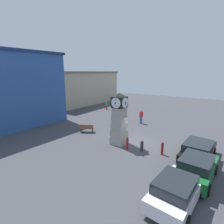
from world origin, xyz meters
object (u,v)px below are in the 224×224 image
at_px(bollard_far_row, 162,148).
at_px(pedestrian_crossing_lot, 141,116).
at_px(car_near_tower, 197,167).
at_px(bench, 86,128).
at_px(car_navy_sedan, 176,191).
at_px(clock_tower, 119,120).
at_px(bollard_mid_row, 142,146).
at_px(bollard_near_tower, 127,143).
at_px(pedestrian_near_bench, 107,105).
at_px(car_by_building, 198,150).

bearing_deg(bollard_far_row, pedestrian_crossing_lot, 36.33).
xyz_separation_m(car_near_tower, bench, (2.61, 11.43, -0.26)).
bearing_deg(pedestrian_crossing_lot, car_near_tower, -138.66).
bearing_deg(car_navy_sedan, clock_tower, 52.71).
xyz_separation_m(bollard_mid_row, car_near_tower, (-1.76, -4.43, 0.33)).
bearing_deg(car_navy_sedan, bollard_near_tower, 50.50).
bearing_deg(pedestrian_near_bench, bollard_near_tower, -137.69).
relative_size(bollard_mid_row, car_near_tower, 0.22).
bearing_deg(car_by_building, car_navy_sedan, 178.68).
xyz_separation_m(bollard_near_tower, pedestrian_near_bench, (11.89, 10.82, 0.35)).
bearing_deg(car_by_building, bollard_far_row, 106.01).
height_order(bollard_far_row, pedestrian_near_bench, pedestrian_near_bench).
xyz_separation_m(bollard_far_row, car_near_tower, (-2.05, -2.81, 0.25)).
distance_m(clock_tower, bollard_mid_row, 2.98).
xyz_separation_m(clock_tower, pedestrian_crossing_lot, (7.00, 1.08, -1.20)).
bearing_deg(bench, bollard_mid_row, -96.90).
height_order(car_near_tower, bench, car_near_tower).
height_order(bollard_mid_row, bollard_far_row, bollard_far_row).
distance_m(clock_tower, car_near_tower, 7.23).
bearing_deg(car_by_building, bollard_near_tower, 104.99).
bearing_deg(bollard_far_row, bench, 86.31).
relative_size(bench, pedestrian_near_bench, 1.06).
relative_size(clock_tower, car_near_tower, 1.14).
distance_m(car_navy_sedan, bench, 12.25).
bearing_deg(bollard_mid_row, bollard_far_row, -79.86).
distance_m(car_near_tower, pedestrian_crossing_lot, 11.94).
bearing_deg(car_navy_sedan, pedestrian_crossing_lot, 32.08).
xyz_separation_m(clock_tower, pedestrian_near_bench, (11.29, 9.61, -1.34)).
bearing_deg(car_near_tower, bollard_near_tower, 76.36).
relative_size(car_by_building, bench, 2.70).
xyz_separation_m(bench, pedestrian_crossing_lot, (6.35, -3.54, 0.51)).
xyz_separation_m(pedestrian_near_bench, pedestrian_crossing_lot, (-4.28, -8.53, 0.15)).
height_order(clock_tower, bollard_near_tower, clock_tower).
bearing_deg(pedestrian_crossing_lot, bench, 150.84).
bearing_deg(clock_tower, bollard_near_tower, -116.41).
distance_m(bollard_mid_row, car_navy_sedan, 6.09).
xyz_separation_m(bollard_far_row, bench, (0.56, 8.62, -0.01)).
bearing_deg(pedestrian_near_bench, car_near_tower, -128.91).
xyz_separation_m(clock_tower, bollard_near_tower, (-0.60, -1.22, -1.69)).
bearing_deg(bollard_near_tower, clock_tower, 63.59).
height_order(car_by_building, pedestrian_crossing_lot, pedestrian_crossing_lot).
distance_m(clock_tower, bollard_near_tower, 2.17).
distance_m(car_by_building, bench, 11.09).
xyz_separation_m(bollard_mid_row, bench, (0.85, 7.00, 0.08)).
distance_m(bollard_near_tower, pedestrian_crossing_lot, 7.96).
xyz_separation_m(bollard_mid_row, pedestrian_near_bench, (11.48, 11.98, 0.44)).
distance_m(bollard_far_row, bench, 8.64).
distance_m(bollard_mid_row, car_by_building, 4.22).
relative_size(bollard_near_tower, pedestrian_crossing_lot, 0.60).
xyz_separation_m(car_by_building, pedestrian_near_bench, (10.49, 16.07, 0.14)).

